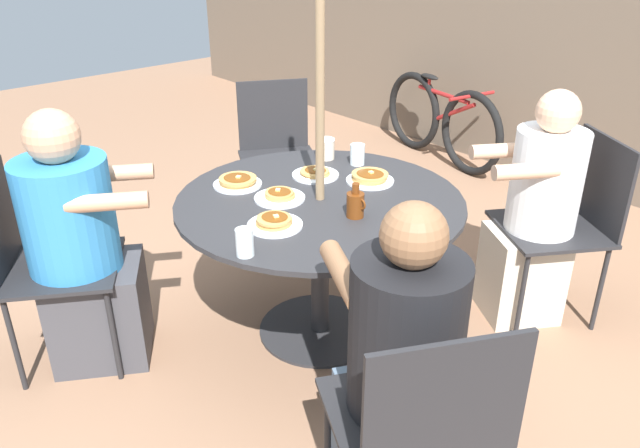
# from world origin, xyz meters

# --- Properties ---
(ground_plane) EXTENTS (12.00, 12.00, 0.00)m
(ground_plane) POSITION_xyz_m (0.00, 0.00, 0.00)
(ground_plane) COLOR #8C664C
(back_fence) EXTENTS (10.00, 0.06, 1.76)m
(back_fence) POSITION_xyz_m (0.00, 2.66, 0.88)
(back_fence) COLOR brown
(back_fence) RESTS_ON ground
(patio_table) EXTENTS (1.29, 1.29, 0.71)m
(patio_table) POSITION_xyz_m (0.00, 0.00, 0.59)
(patio_table) COLOR #28282B
(patio_table) RESTS_ON ground
(umbrella_pole) EXTENTS (0.04, 0.04, 2.07)m
(umbrella_pole) POSITION_xyz_m (0.00, 0.00, 1.03)
(umbrella_pole) COLOR #846B4C
(umbrella_pole) RESTS_ON ground
(patio_chair_north) EXTENTS (0.64, 0.64, 0.93)m
(patio_chair_north) POSITION_xyz_m (-1.07, 0.60, 0.54)
(patio_chair_north) COLOR #232326
(patio_chair_north) RESTS_ON ground
(patio_chair_east) EXTENTS (0.65, 0.65, 0.93)m
(patio_chair_east) POSITION_xyz_m (-0.65, -1.04, 0.54)
(patio_chair_east) COLOR #232326
(patio_chair_east) RESTS_ON ground
(diner_east) EXTENTS (0.58, 0.62, 1.17)m
(diner_east) POSITION_xyz_m (-0.55, -0.88, 0.53)
(diner_east) COLOR #3D3D42
(diner_east) RESTS_ON ground
(patio_chair_south) EXTENTS (0.64, 0.64, 0.93)m
(patio_chair_south) POSITION_xyz_m (1.08, -0.58, 0.54)
(patio_chair_south) COLOR #232326
(patio_chair_south) RESTS_ON ground
(diner_south) EXTENTS (0.59, 0.53, 1.16)m
(diner_south) POSITION_xyz_m (0.92, -0.50, 0.53)
(diner_south) COLOR slate
(diner_south) RESTS_ON ground
(patio_chair_west) EXTENTS (0.65, 0.65, 0.93)m
(patio_chair_west) POSITION_xyz_m (0.67, 1.03, 0.54)
(patio_chair_west) COLOR #232326
(patio_chair_west) RESTS_ON ground
(diner_west) EXTENTS (0.52, 0.56, 1.16)m
(diner_west) POSITION_xyz_m (0.57, 0.88, 0.53)
(diner_west) COLOR beige
(diner_west) RESTS_ON ground
(pancake_plate_a) EXTENTS (0.23, 0.23, 0.04)m
(pancake_plate_a) POSITION_xyz_m (-0.22, 0.16, 0.72)
(pancake_plate_a) COLOR white
(pancake_plate_a) RESTS_ON patio_table
(pancake_plate_b) EXTENTS (0.23, 0.23, 0.05)m
(pancake_plate_b) POSITION_xyz_m (0.01, 0.31, 0.73)
(pancake_plate_b) COLOR white
(pancake_plate_b) RESTS_ON patio_table
(pancake_plate_c) EXTENTS (0.23, 0.23, 0.05)m
(pancake_plate_c) POSITION_xyz_m (0.08, -0.32, 0.73)
(pancake_plate_c) COLOR white
(pancake_plate_c) RESTS_ON patio_table
(pancake_plate_d) EXTENTS (0.23, 0.23, 0.05)m
(pancake_plate_d) POSITION_xyz_m (-0.12, -0.13, 0.73)
(pancake_plate_d) COLOR white
(pancake_plate_d) RESTS_ON patio_table
(pancake_plate_e) EXTENTS (0.23, 0.23, 0.05)m
(pancake_plate_e) POSITION_xyz_m (-0.37, -0.18, 0.73)
(pancake_plate_e) COLOR white
(pancake_plate_e) RESTS_ON patio_table
(syrup_bottle) EXTENTS (0.10, 0.07, 0.15)m
(syrup_bottle) POSITION_xyz_m (0.23, -0.01, 0.77)
(syrup_bottle) COLOR #602D0F
(syrup_bottle) RESTS_ON patio_table
(coffee_cup) EXTENTS (0.10, 0.10, 0.11)m
(coffee_cup) POSITION_xyz_m (-0.36, 0.36, 0.77)
(coffee_cup) COLOR beige
(coffee_cup) RESTS_ON patio_table
(drinking_glass_a) EXTENTS (0.07, 0.07, 0.10)m
(drinking_glass_a) POSITION_xyz_m (-0.19, 0.43, 0.76)
(drinking_glass_a) COLOR silver
(drinking_glass_a) RESTS_ON patio_table
(drinking_glass_b) EXTENTS (0.07, 0.07, 0.11)m
(drinking_glass_b) POSITION_xyz_m (0.20, -0.55, 0.77)
(drinking_glass_b) COLOR silver
(drinking_glass_b) RESTS_ON patio_table
(bicycle) EXTENTS (1.37, 0.45, 0.68)m
(bicycle) POSITION_xyz_m (-1.13, 2.34, 0.34)
(bicycle) COLOR black
(bicycle) RESTS_ON ground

